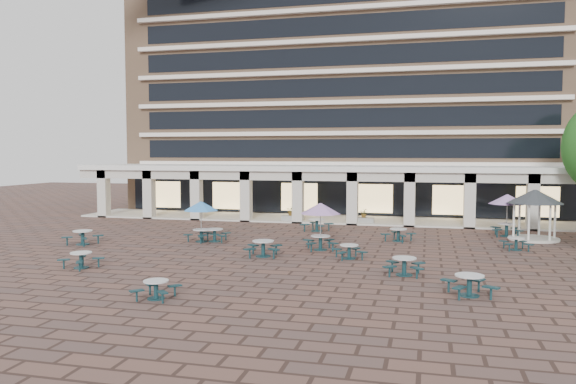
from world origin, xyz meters
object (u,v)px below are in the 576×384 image
picnic_table_2 (404,265)px  planter_left (291,215)px  gazebo (535,202)px  picnic_table_0 (81,259)px  planter_right (364,218)px  picnic_table_1 (156,288)px

picnic_table_2 → planter_left: (-9.45, 17.52, 0.04)m
picnic_table_2 → gazebo: gazebo is taller
picnic_table_0 → gazebo: 26.60m
picnic_table_0 → planter_right: 22.56m
gazebo → planter_right: (-11.15, 5.22, -1.91)m
gazebo → picnic_table_0: bearing=-147.1°
picnic_table_0 → picnic_table_2: size_ratio=1.07×
gazebo → planter_left: size_ratio=2.25×
picnic_table_2 → gazebo: size_ratio=0.54×
picnic_table_1 → gazebo: size_ratio=0.47×
picnic_table_1 → planter_right: planter_right is taller
picnic_table_1 → gazebo: 24.80m
picnic_table_1 → planter_left: size_ratio=1.06×
planter_left → planter_right: planter_left is taller
planter_right → picnic_table_2: bearing=-78.0°
gazebo → planter_left: bearing=162.8°
picnic_table_2 → picnic_table_0: bearing=-169.8°
picnic_table_0 → picnic_table_1: bearing=-18.9°
picnic_table_2 → planter_right: planter_right is taller
gazebo → planter_right: size_ratio=2.25×
picnic_table_1 → gazebo: gazebo is taller
gazebo → planter_left: (-16.87, 5.22, -1.85)m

